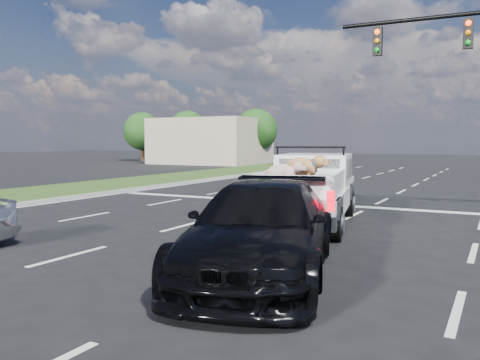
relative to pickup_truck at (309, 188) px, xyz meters
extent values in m
plane|color=black|center=(-1.08, -5.86, -0.98)|extent=(160.00, 160.00, 0.00)
cube|color=silver|center=(-6.33, 0.14, -0.97)|extent=(0.12, 60.00, 0.01)
cube|color=silver|center=(-2.83, 0.14, -0.97)|extent=(0.12, 60.00, 0.01)
cube|color=silver|center=(0.67, 0.14, -0.97)|extent=(0.12, 60.00, 0.01)
cube|color=silver|center=(4.17, 0.14, -0.97)|extent=(0.12, 60.00, 0.01)
cube|color=silver|center=(-9.88, 0.14, -0.97)|extent=(0.15, 60.00, 0.01)
cube|color=silver|center=(-1.08, 4.14, -0.97)|extent=(17.00, 0.45, 0.01)
cube|color=#244214|center=(-12.58, 0.14, -0.93)|extent=(5.00, 60.00, 0.10)
cube|color=gray|center=(-10.13, 0.14, -0.91)|extent=(0.15, 60.00, 0.14)
cube|color=black|center=(3.52, 4.64, 4.62)|extent=(0.30, 0.18, 0.95)
sphere|color=#FF2E07|center=(3.52, 4.53, 4.92)|extent=(0.18, 0.18, 0.18)
cube|color=black|center=(0.72, 4.64, 4.62)|extent=(0.30, 0.18, 0.95)
sphere|color=#FF2E07|center=(0.72, 4.53, 4.92)|extent=(0.18, 0.18, 0.18)
cube|color=tan|center=(-21.08, 30.14, 1.22)|extent=(10.00, 8.00, 4.40)
cylinder|color=#332114|center=(-31.08, 32.14, 0.10)|extent=(0.44, 0.44, 2.16)
sphere|color=#16380F|center=(-31.08, 32.14, 2.32)|extent=(4.20, 4.20, 4.20)
cylinder|color=#332114|center=(-25.08, 32.14, 0.10)|extent=(0.44, 0.44, 2.16)
sphere|color=#16380F|center=(-25.08, 32.14, 2.32)|extent=(4.20, 4.20, 4.20)
cylinder|color=#332114|center=(-17.08, 32.14, 0.10)|extent=(0.44, 0.44, 2.16)
sphere|color=#16380F|center=(-17.08, 32.14, 2.32)|extent=(4.20, 4.20, 4.20)
cylinder|color=black|center=(-0.45, -2.37, -0.58)|extent=(0.44, 0.84, 0.80)
cylinder|color=black|center=(1.34, -2.01, -0.58)|extent=(0.44, 0.84, 0.80)
cylinder|color=black|center=(-1.21, 1.44, -0.58)|extent=(0.44, 0.84, 0.80)
cylinder|color=black|center=(0.58, 1.80, -0.58)|extent=(0.44, 0.84, 0.80)
cube|color=white|center=(0.06, -0.23, -0.28)|extent=(3.05, 5.85, 0.55)
cube|color=white|center=(-0.20, 1.05, 0.44)|extent=(2.37, 2.75, 0.90)
cube|color=black|center=(0.03, -0.11, 0.47)|extent=(1.60, 0.35, 0.65)
cylinder|color=black|center=(0.01, 0.02, 1.10)|extent=(1.86, 0.42, 0.05)
cube|color=black|center=(0.30, -1.44, -0.04)|extent=(2.36, 2.99, 0.06)
cube|color=white|center=(-0.58, -1.62, 0.26)|extent=(0.61, 2.64, 0.55)
cube|color=white|center=(1.17, -1.27, 0.26)|extent=(0.61, 2.64, 0.55)
cube|color=white|center=(0.55, -2.71, 0.26)|extent=(1.85, 0.45, 0.55)
cube|color=#FF0518|center=(-0.28, -3.10, 0.02)|extent=(0.18, 0.09, 0.42)
cube|color=#FF0518|center=(1.47, -2.75, 0.02)|extent=(0.18, 0.09, 0.42)
cube|color=black|center=(0.58, -2.86, -0.47)|extent=(2.04, 0.70, 0.31)
imported|color=black|center=(1.12, -5.43, -0.19)|extent=(3.53, 5.78, 1.57)
camera|label=1|loc=(4.66, -12.98, 1.28)|focal=38.00mm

